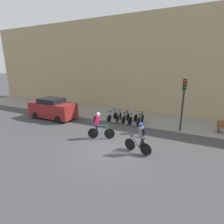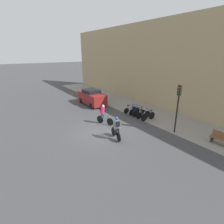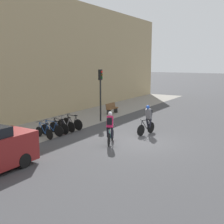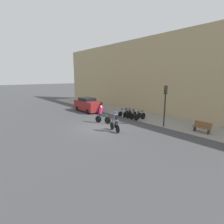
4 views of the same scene
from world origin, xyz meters
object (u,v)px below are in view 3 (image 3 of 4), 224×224
Objects in this scene: parked_bike_2 at (59,127)px; parked_bike_4 at (72,123)px; parked_bike_0 at (44,132)px; cyclist_pink at (110,127)px; traffic_light_pole at (101,86)px; parked_bike_3 at (66,125)px; bench at (112,108)px; cyclist_grey at (148,119)px; parked_bike_1 at (52,129)px.

parked_bike_2 is 1.28m from parked_bike_4.
cyclist_pink is at bearing -77.10° from parked_bike_0.
parked_bike_4 is (2.56, 0.00, 0.04)m from parked_bike_0.
traffic_light_pole is (3.09, -0.16, 2.22)m from parked_bike_4.
parked_bike_2 is 0.98× the size of parked_bike_3.
traffic_light_pole is (3.73, -0.16, 2.24)m from parked_bike_3.
cyclist_pink reaches higher than bench.
parked_bike_2 is 4.92m from traffic_light_pole.
parked_bike_0 is 1.28m from parked_bike_2.
cyclist_grey reaches higher than parked_bike_2.
bench is at bearing 16.82° from traffic_light_pole.
cyclist_grey is 7.28m from bench.
cyclist_grey reaches higher than parked_bike_3.
parked_bike_4 is (1.92, 0.00, 0.02)m from parked_bike_1.
parked_bike_1 is at bearing 178.13° from traffic_light_pole.
parked_bike_2 is at bearing -174.09° from bench.
parked_bike_4 is at bearing 0.05° from parked_bike_3.
parked_bike_0 is at bearing -179.97° from parked_bike_3.
parked_bike_4 is at bearing -172.89° from bench.
parked_bike_1 is at bearing -174.55° from bench.
parked_bike_0 is at bearing -179.94° from parked_bike_2.
parked_bike_3 is 0.64m from parked_bike_4.
bench is (6.19, 0.77, 0.04)m from parked_bike_4.
cyclist_pink is 4.11m from parked_bike_3.
parked_bike_1 is at bearing 125.41° from cyclist_grey.
bench is at bearing 5.06° from parked_bike_0.
parked_bike_1 is 0.43× the size of traffic_light_pole.
cyclist_pink is at bearing -141.50° from traffic_light_pole.
cyclist_grey is at bearing -110.01° from traffic_light_pole.
parked_bike_0 is 6.09m from traffic_light_pole.
parked_bike_1 is at bearing -179.97° from parked_bike_4.
parked_bike_0 is at bearing 178.35° from traffic_light_pole.
cyclist_grey is 5.18m from parked_bike_3.
parked_bike_1 is at bearing -179.99° from parked_bike_3.
cyclist_pink reaches higher than parked_bike_0.
parked_bike_4 is (1.66, 3.94, -0.53)m from cyclist_pink.
cyclist_pink is at bearing -112.80° from parked_bike_4.
parked_bike_3 is at bearing 113.75° from cyclist_grey.
traffic_light_pole is at bearing 69.99° from cyclist_grey.
parked_bike_1 is 5.49m from traffic_light_pole.
parked_bike_3 reaches higher than bench.
cyclist_grey reaches higher than parked_bike_0.
cyclist_pink is 4.08m from parked_bike_0.
parked_bike_0 is at bearing -179.93° from parked_bike_1.
cyclist_pink is at bearing -104.46° from parked_bike_3.
cyclist_pink reaches higher than parked_bike_4.
parked_bike_2 is at bearing 177.85° from traffic_light_pole.
parked_bike_4 reaches higher than parked_bike_1.
parked_bike_2 reaches higher than parked_bike_0.
parked_bike_3 is 6.88m from bench.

